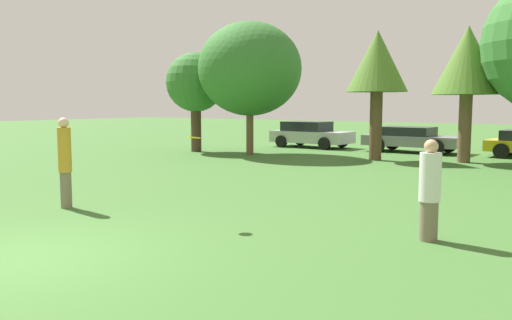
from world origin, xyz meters
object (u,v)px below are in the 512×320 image
at_px(tree_0, 196,83).
at_px(parked_car_grey, 411,138).
at_px(person_catcher, 430,190).
at_px(parked_car_silver, 310,134).
at_px(tree_1, 250,69).
at_px(person_thrower, 65,161).
at_px(frisbee, 194,138).
at_px(tree_3, 468,62).
at_px(tree_2, 377,64).

relative_size(tree_0, parked_car_grey, 1.04).
bearing_deg(person_catcher, parked_car_silver, -68.34).
bearing_deg(parked_car_silver, tree_1, -91.73).
distance_m(person_thrower, tree_0, 13.91).
distance_m(frisbee, parked_car_silver, 18.01).
relative_size(tree_1, tree_3, 1.12).
bearing_deg(tree_1, person_catcher, -43.40).
relative_size(tree_2, tree_3, 0.99).
bearing_deg(frisbee, tree_2, 97.02).
height_order(tree_0, parked_car_grey, tree_0).
bearing_deg(parked_car_grey, tree_2, -88.57).
height_order(person_catcher, tree_0, tree_0).
relative_size(tree_2, parked_car_grey, 1.15).
height_order(frisbee, parked_car_grey, frisbee).
distance_m(person_thrower, parked_car_silver, 17.52).
distance_m(person_thrower, person_catcher, 7.48).
xyz_separation_m(person_thrower, tree_2, (1.71, 13.13, 2.80)).
bearing_deg(tree_2, person_thrower, -97.41).
distance_m(tree_0, tree_1, 3.02).
height_order(tree_1, tree_2, tree_1).
relative_size(person_catcher, tree_2, 0.33).
height_order(person_thrower, parked_car_grey, person_thrower).
bearing_deg(parked_car_silver, tree_0, -120.18).
xyz_separation_m(tree_3, parked_car_grey, (-3.09, 3.06, -3.17)).
height_order(tree_0, tree_3, tree_3).
bearing_deg(tree_3, person_catcher, -78.99).
bearing_deg(tree_3, frisbee, -96.50).
bearing_deg(parked_car_silver, tree_2, -35.87).
bearing_deg(frisbee, person_thrower, -171.43).
xyz_separation_m(person_catcher, tree_3, (-2.45, 12.57, 2.98)).
relative_size(person_thrower, tree_3, 0.38).
bearing_deg(tree_1, tree_0, -175.25).
bearing_deg(tree_1, tree_3, 13.56).
relative_size(person_thrower, tree_1, 0.33).
bearing_deg(tree_2, tree_0, -172.13).
xyz_separation_m(tree_1, parked_car_silver, (0.32, 4.96, -3.08)).
relative_size(tree_2, parked_car_silver, 1.23).
bearing_deg(tree_0, tree_2, 7.87).
xyz_separation_m(person_catcher, parked_car_silver, (-10.77, 15.45, -0.15)).
bearing_deg(person_catcher, frisbee, 3.67).
relative_size(parked_car_silver, parked_car_grey, 0.93).
bearing_deg(parked_car_grey, tree_3, -42.82).
xyz_separation_m(tree_3, parked_car_silver, (-8.33, 2.88, -3.13)).
height_order(person_catcher, tree_1, tree_1).
relative_size(tree_0, parked_car_silver, 1.11).
relative_size(person_catcher, parked_car_grey, 0.37).
bearing_deg(frisbee, parked_car_grey, 95.15).
relative_size(frisbee, tree_0, 0.05).
height_order(tree_3, parked_car_silver, tree_3).
bearing_deg(frisbee, tree_1, 121.15).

